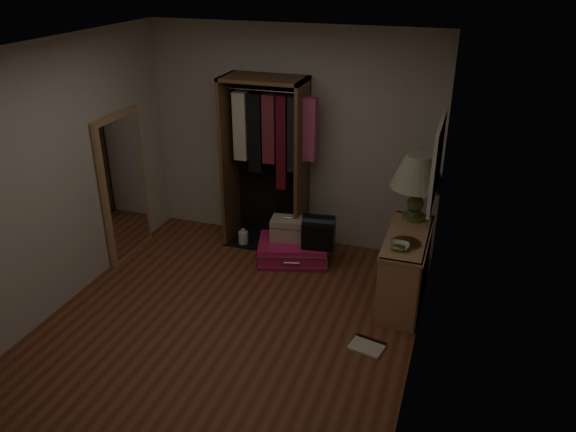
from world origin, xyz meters
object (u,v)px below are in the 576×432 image
object	(u,v)px
console_bookshelf	(405,265)
table_lamp	(419,173)
pink_suitcase	(293,251)
white_jug	(243,238)
floor_mirror	(124,187)
train_case	(288,228)
black_bag	(319,231)
open_wardrobe	(269,149)

from	to	relation	value
console_bookshelf	table_lamp	xyz separation A→B (m)	(0.00, 0.38, 0.87)
console_bookshelf	pink_suitcase	world-z (taller)	console_bookshelf
white_jug	console_bookshelf	bearing A→B (deg)	-15.47
floor_mirror	train_case	bearing A→B (deg)	14.64
table_lamp	black_bag	bearing A→B (deg)	-179.37
pink_suitcase	black_bag	bearing A→B (deg)	-20.49
pink_suitcase	table_lamp	distance (m)	1.76
pink_suitcase	black_bag	distance (m)	0.45
open_wardrobe	pink_suitcase	world-z (taller)	open_wardrobe
black_bag	table_lamp	world-z (taller)	table_lamp
open_wardrobe	floor_mirror	distance (m)	1.72
open_wardrobe	white_jug	size ratio (longest dim) A/B	9.66
console_bookshelf	black_bag	distance (m)	1.09
train_case	black_bag	size ratio (longest dim) A/B	1.05
table_lamp	white_jug	xyz separation A→B (m)	(-2.04, 0.19, -1.17)
open_wardrobe	black_bag	world-z (taller)	open_wardrobe
pink_suitcase	table_lamp	bearing A→B (deg)	-16.46
pink_suitcase	train_case	xyz separation A→B (m)	(-0.08, 0.05, 0.25)
train_case	table_lamp	xyz separation A→B (m)	(1.42, -0.06, 0.89)
console_bookshelf	black_bag	world-z (taller)	console_bookshelf
floor_mirror	pink_suitcase	world-z (taller)	floor_mirror
pink_suitcase	open_wardrobe	bearing A→B (deg)	123.75
train_case	white_jug	bearing A→B (deg)	160.66
floor_mirror	black_bag	distance (m)	2.29
black_bag	pink_suitcase	bearing A→B (deg)	167.89
open_wardrobe	black_bag	xyz separation A→B (m)	(0.72, -0.37, -0.77)
black_bag	white_jug	xyz separation A→B (m)	(-1.01, 0.20, -0.36)
train_case	white_jug	distance (m)	0.69
table_lamp	white_jug	world-z (taller)	table_lamp
black_bag	white_jug	distance (m)	1.09
open_wardrobe	black_bag	distance (m)	1.12
floor_mirror	table_lamp	distance (m)	3.29
floor_mirror	train_case	size ratio (longest dim) A/B	4.11
white_jug	train_case	bearing A→B (deg)	-11.39
train_case	table_lamp	size ratio (longest dim) A/B	0.59
open_wardrobe	train_case	world-z (taller)	open_wardrobe
console_bookshelf	white_jug	bearing A→B (deg)	164.53
open_wardrobe	console_bookshelf	bearing A→B (deg)	-22.86
open_wardrobe	pink_suitcase	size ratio (longest dim) A/B	2.18
white_jug	pink_suitcase	bearing A→B (deg)	-13.94
floor_mirror	train_case	xyz separation A→B (m)	(1.82, 0.48, -0.47)
train_case	table_lamp	bearing A→B (deg)	-10.49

